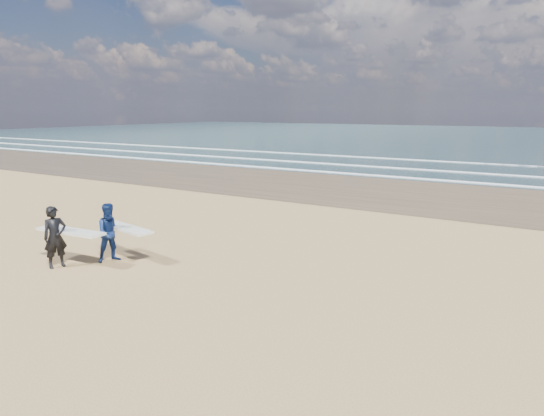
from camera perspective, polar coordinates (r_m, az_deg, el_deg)
The scene contains 2 objects.
surfer_near at distance 14.69m, azimuth -23.93°, elevation -3.05°, with size 2.23×1.06×1.73m.
surfer_far at distance 14.70m, azimuth -18.32°, elevation -2.71°, with size 2.26×1.33×1.71m.
Camera 1 is at (12.02, -7.62, 4.35)m, focal length 32.00 mm.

